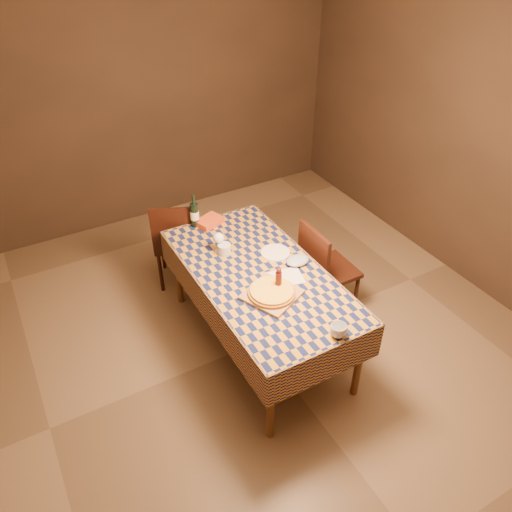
% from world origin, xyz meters
% --- Properties ---
extents(room, '(5.00, 5.10, 2.70)m').
position_xyz_m(room, '(0.00, 0.00, 1.35)').
color(room, brown).
rests_on(room, ground).
extents(dining_table, '(0.94, 1.84, 0.77)m').
position_xyz_m(dining_table, '(0.00, 0.00, 0.69)').
color(dining_table, brown).
rests_on(dining_table, ground).
extents(cutting_board, '(0.47, 0.47, 0.02)m').
position_xyz_m(cutting_board, '(-0.05, -0.28, 0.78)').
color(cutting_board, '#9F764A').
rests_on(cutting_board, dining_table).
extents(pizza, '(0.36, 0.36, 0.04)m').
position_xyz_m(pizza, '(-0.05, -0.28, 0.81)').
color(pizza, '#925B18').
rests_on(pizza, cutting_board).
extents(pepper_mill, '(0.05, 0.05, 0.20)m').
position_xyz_m(pepper_mill, '(0.02, -0.25, 0.86)').
color(pepper_mill, '#461010').
rests_on(pepper_mill, dining_table).
extents(bowl, '(0.17, 0.17, 0.04)m').
position_xyz_m(bowl, '(0.03, -0.20, 0.79)').
color(bowl, '#604751').
rests_on(bowl, dining_table).
extents(wine_glass, '(0.09, 0.09, 0.18)m').
position_xyz_m(wine_glass, '(-0.15, 0.41, 0.90)').
color(wine_glass, white).
rests_on(wine_glass, dining_table).
extents(wine_bottle, '(0.09, 0.09, 0.31)m').
position_xyz_m(wine_bottle, '(-0.16, 0.86, 0.88)').
color(wine_bottle, black).
rests_on(wine_bottle, dining_table).
extents(deli_tub, '(0.13, 0.13, 0.09)m').
position_xyz_m(deli_tub, '(-0.12, 0.36, 0.81)').
color(deli_tub, silver).
rests_on(deli_tub, dining_table).
extents(takeout_container, '(0.27, 0.22, 0.06)m').
position_xyz_m(takeout_container, '(-0.04, 0.82, 0.80)').
color(takeout_container, '#C8491A').
rests_on(takeout_container, dining_table).
extents(white_plate, '(0.26, 0.26, 0.01)m').
position_xyz_m(white_plate, '(0.24, 0.16, 0.78)').
color(white_plate, white).
rests_on(white_plate, dining_table).
extents(tumbler, '(0.15, 0.15, 0.09)m').
position_xyz_m(tumbler, '(0.13, -0.84, 0.82)').
color(tumbler, silver).
rests_on(tumbler, dining_table).
extents(flour_patch, '(0.30, 0.26, 0.00)m').
position_xyz_m(flour_patch, '(0.14, -0.15, 0.77)').
color(flour_patch, silver).
rests_on(flour_patch, dining_table).
extents(flour_bag, '(0.22, 0.18, 0.06)m').
position_xyz_m(flour_bag, '(0.33, -0.04, 0.80)').
color(flour_bag, '#95A8BF').
rests_on(flour_bag, dining_table).
extents(chair_far, '(0.56, 0.56, 0.93)m').
position_xyz_m(chair_far, '(-0.27, 1.08, 0.52)').
color(chair_far, black).
rests_on(chair_far, ground).
extents(chair_right, '(0.43, 0.42, 0.93)m').
position_xyz_m(chair_right, '(0.68, 0.07, 0.52)').
color(chair_right, black).
rests_on(chair_right, ground).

